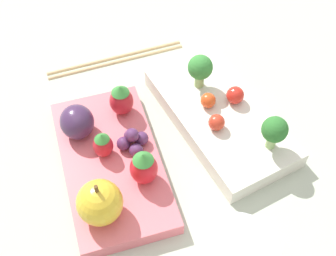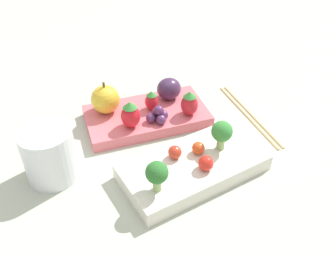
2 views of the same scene
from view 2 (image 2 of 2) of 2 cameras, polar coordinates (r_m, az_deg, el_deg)
name	(u,v)px [view 2 (image 2 of 2)]	position (r m, az deg, el deg)	size (l,w,h in m)	color
ground_plane	(169,145)	(0.65, 0.12, -2.61)	(4.00, 4.00, 0.00)	#ADB7A3
bento_box_savoury	(193,167)	(0.59, 3.87, -5.95)	(0.24, 0.15, 0.03)	silver
bento_box_fruit	(147,116)	(0.70, -3.26, 1.80)	(0.23, 0.13, 0.02)	#DB6670
broccoli_floret_0	(222,132)	(0.59, 8.21, -0.66)	(0.03, 0.03, 0.05)	#93B770
broccoli_floret_1	(157,173)	(0.52, -1.71, -6.94)	(0.03, 0.03, 0.05)	#93B770
cherry_tomato_0	(206,163)	(0.56, 5.79, -5.35)	(0.02, 0.02, 0.02)	red
cherry_tomato_1	(175,152)	(0.58, 1.05, -3.71)	(0.02, 0.02, 0.02)	red
cherry_tomato_2	(198,148)	(0.59, 4.65, -3.07)	(0.02, 0.02, 0.02)	#DB4C1E
apple	(105,99)	(0.69, -9.51, 4.34)	(0.05, 0.05, 0.06)	gold
strawberry_0	(153,100)	(0.69, -2.33, 4.24)	(0.03, 0.03, 0.04)	red
strawberry_1	(130,115)	(0.65, -5.75, 2.02)	(0.03, 0.03, 0.05)	red
strawberry_2	(189,103)	(0.67, 3.29, 3.75)	(0.03, 0.03, 0.05)	red
plum	(169,89)	(0.72, 0.15, 6.00)	(0.05, 0.04, 0.04)	#42284C
grape_cluster	(157,115)	(0.66, -1.68, 1.95)	(0.04, 0.04, 0.03)	#562D5B
drinking_cup	(50,155)	(0.59, -17.60, -3.95)	(0.08, 0.08, 0.09)	silver
chopsticks_pair	(249,114)	(0.73, 12.27, 2.05)	(0.02, 0.21, 0.01)	tan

